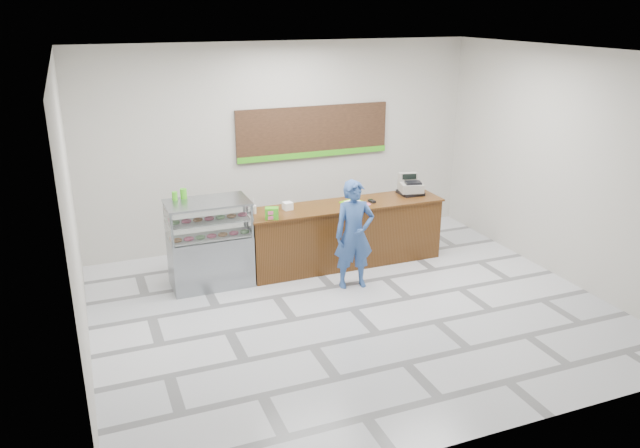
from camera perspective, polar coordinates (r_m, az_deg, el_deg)
name	(u,v)px	position (r m, az deg, el deg)	size (l,w,h in m)	color
floor	(353,309)	(8.89, 3.01, -7.73)	(7.00, 7.00, 0.00)	silver
back_wall	(283,145)	(10.96, -3.38, 7.24)	(7.00, 7.00, 0.00)	beige
ceiling	(358,52)	(7.94, 3.47, 15.38)	(7.00, 7.00, 0.00)	silver
sales_counter	(345,234)	(10.19, 2.27, -0.92)	(3.26, 0.76, 1.03)	#573014
display_case	(210,243)	(9.51, -10.06, -1.71)	(1.22, 0.72, 1.33)	gray
menu_board	(314,133)	(11.06, -0.60, 8.35)	(2.80, 0.06, 0.90)	black
cash_register	(410,187)	(10.63, 8.26, 3.40)	(0.45, 0.46, 0.35)	black
card_terminal	(372,201)	(10.14, 4.77, 2.10)	(0.07, 0.14, 0.04)	black
serving_tray	(351,202)	(10.11, 2.89, 2.04)	(0.39, 0.33, 0.02)	#68D300
napkin_box	(288,206)	(9.74, -2.98, 1.66)	(0.14, 0.14, 0.12)	white
straw_cup	(254,209)	(9.59, -6.10, 1.33)	(0.09, 0.09, 0.13)	silver
promo_box	(272,213)	(9.32, -4.42, 0.98)	(0.20, 0.13, 0.18)	green
donut_decal	(366,204)	(10.02, 4.25, 1.81)	(0.15, 0.15, 0.00)	#E95781
green_cup_left	(175,196)	(9.44, -13.14, 2.52)	(0.08, 0.08, 0.13)	green
green_cup_right	(183,194)	(9.48, -12.37, 2.73)	(0.10, 0.10, 0.15)	green
customer	(354,235)	(9.27, 3.14, -0.98)	(0.60, 0.40, 1.66)	#305191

